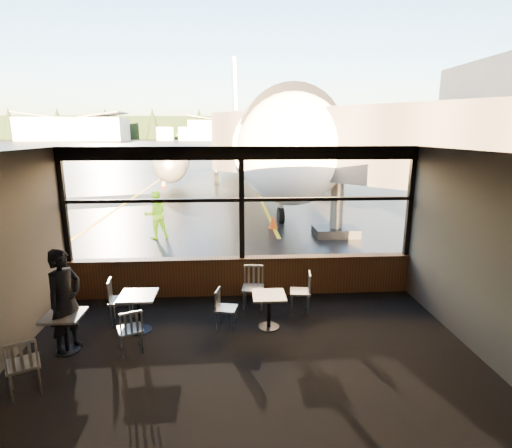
{
  "coord_description": "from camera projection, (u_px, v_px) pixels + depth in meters",
  "views": [
    {
      "loc": [
        -0.25,
        -8.96,
        3.81
      ],
      "look_at": [
        0.39,
        1.0,
        1.5
      ],
      "focal_mm": 28.0,
      "sensor_mm": 36.0,
      "label": 1
    }
  ],
  "objects": [
    {
      "name": "wall_back",
      "position": [
        263.0,
        382.0,
        3.36
      ],
      "size": [
        8.0,
        0.04,
        3.5
      ],
      "primitive_type": "cube",
      "color": "#4B453C",
      "rests_on": "ground"
    },
    {
      "name": "cafe_table_mid",
      "position": [
        139.0,
        313.0,
        7.74
      ],
      "size": [
        0.69,
        0.69,
        0.76
      ],
      "primitive_type": null,
      "color": "#9C9690",
      "rests_on": "carpet_floor"
    },
    {
      "name": "chair_near_w",
      "position": [
        227.0,
        309.0,
        7.85
      ],
      "size": [
        0.53,
        0.53,
        0.81
      ],
      "primitive_type": null,
      "rotation": [
        0.0,
        0.0,
        -1.8
      ],
      "color": "#B7B1A5",
      "rests_on": "carpet_floor"
    },
    {
      "name": "wall_right",
      "position": [
        491.0,
        261.0,
        6.53
      ],
      "size": [
        0.04,
        6.0,
        3.5
      ],
      "primitive_type": "cube",
      "color": "#4B453C",
      "rests_on": "ground"
    },
    {
      "name": "treeline",
      "position": [
        230.0,
        128.0,
        212.41
      ],
      "size": [
        360.0,
        3.0,
        12.0
      ],
      "primitive_type": "cube",
      "color": "black",
      "rests_on": "ground_plane"
    },
    {
      "name": "chair_near_n",
      "position": [
        253.0,
        289.0,
        8.68
      ],
      "size": [
        0.59,
        0.59,
        0.96
      ],
      "primitive_type": null,
      "rotation": [
        0.0,
        0.0,
        3.02
      ],
      "color": "beige",
      "rests_on": "carpet_floor"
    },
    {
      "name": "hangar_mid",
      "position": [
        230.0,
        129.0,
        188.33
      ],
      "size": [
        38.0,
        15.0,
        10.0
      ],
      "primitive_type": null,
      "color": "silver",
      "rests_on": "ground_plane"
    },
    {
      "name": "passenger",
      "position": [
        65.0,
        301.0,
        6.95
      ],
      "size": [
        0.71,
        0.81,
        1.87
      ],
      "primitive_type": "imported",
      "rotation": [
        0.0,
        0.0,
        1.11
      ],
      "color": "black",
      "rests_on": "carpet_floor"
    },
    {
      "name": "mullion_centre",
      "position": [
        242.0,
        204.0,
        9.09
      ],
      "size": [
        0.12,
        0.12,
        2.6
      ],
      "primitive_type": "cube",
      "color": "black",
      "rests_on": "ground"
    },
    {
      "name": "mullion_right",
      "position": [
        410.0,
        202.0,
        9.34
      ],
      "size": [
        0.12,
        0.12,
        2.6
      ],
      "primitive_type": "cube",
      "color": "black",
      "rests_on": "ground"
    },
    {
      "name": "jet_bridge",
      "position": [
        335.0,
        166.0,
        14.58
      ],
      "size": [
        9.68,
        11.83,
        5.16
      ],
      "primitive_type": null,
      "color": "#2B2B2D",
      "rests_on": "ground_plane"
    },
    {
      "name": "hangar_left",
      "position": [
        74.0,
        128.0,
        178.94
      ],
      "size": [
        45.0,
        18.0,
        11.0
      ],
      "primitive_type": null,
      "color": "silver",
      "rests_on": "ground_plane"
    },
    {
      "name": "fuel_tank_b",
      "position": [
        187.0,
        134.0,
        184.6
      ],
      "size": [
        8.0,
        8.0,
        6.0
      ],
      "primitive_type": "cylinder",
      "color": "silver",
      "rests_on": "ground_plane"
    },
    {
      "name": "fuel_tank_c",
      "position": [
        209.0,
        134.0,
        185.23
      ],
      "size": [
        8.0,
        8.0,
        6.0
      ],
      "primitive_type": "cylinder",
      "color": "silver",
      "rests_on": "ground_plane"
    },
    {
      "name": "cafe_table_left",
      "position": [
        66.0,
        333.0,
        7.01
      ],
      "size": [
        0.65,
        0.65,
        0.71
      ],
      "primitive_type": null,
      "color": "gray",
      "rests_on": "carpet_floor"
    },
    {
      "name": "window_sill",
      "position": [
        242.0,
        277.0,
        9.48
      ],
      "size": [
        8.0,
        0.28,
        0.9
      ],
      "primitive_type": "cube",
      "color": "#543119",
      "rests_on": "ground"
    },
    {
      "name": "chair_near_e",
      "position": [
        300.0,
        292.0,
        8.59
      ],
      "size": [
        0.55,
        0.55,
        0.89
      ],
      "primitive_type": null,
      "rotation": [
        0.0,
        0.0,
        1.43
      ],
      "color": "#B7B1A5",
      "rests_on": "carpet_floor"
    },
    {
      "name": "window_header",
      "position": [
        241.0,
        153.0,
        8.83
      ],
      "size": [
        8.0,
        0.18,
        0.3
      ],
      "primitive_type": "cube",
      "color": "black",
      "rests_on": "ground"
    },
    {
      "name": "fuel_tank_a",
      "position": [
        165.0,
        134.0,
        183.97
      ],
      "size": [
        8.0,
        8.0,
        6.0
      ],
      "primitive_type": "cylinder",
      "color": "silver",
      "rests_on": "ground_plane"
    },
    {
      "name": "window_transom",
      "position": [
        242.0,
        200.0,
        9.07
      ],
      "size": [
        8.0,
        0.1,
        0.08
      ],
      "primitive_type": "cube",
      "color": "black",
      "rests_on": "ground"
    },
    {
      "name": "cone_nose",
      "position": [
        273.0,
        222.0,
        16.13
      ],
      "size": [
        0.39,
        0.39,
        0.54
      ],
      "primitive_type": "cone",
      "color": "#E74807",
      "rests_on": "ground_plane"
    },
    {
      "name": "chair_mid_w",
      "position": [
        121.0,
        301.0,
        8.08
      ],
      "size": [
        0.57,
        0.57,
        0.94
      ],
      "primitive_type": null,
      "rotation": [
        0.0,
        0.0,
        -1.45
      ],
      "color": "#B2ADA1",
      "rests_on": "carpet_floor"
    },
    {
      "name": "carpet_floor",
      "position": [
        248.0,
        365.0,
        6.67
      ],
      "size": [
        8.0,
        6.0,
        0.01
      ],
      "primitive_type": "cube",
      "color": "black",
      "rests_on": "ground"
    },
    {
      "name": "cone_wing",
      "position": [
        163.0,
        182.0,
        28.84
      ],
      "size": [
        0.4,
        0.4,
        0.55
      ],
      "primitive_type": "cone",
      "color": "#F95307",
      "rests_on": "ground_plane"
    },
    {
      "name": "ceiling",
      "position": [
        247.0,
        153.0,
        5.88
      ],
      "size": [
        8.0,
        6.0,
        0.04
      ],
      "primitive_type": "cube",
      "color": "#38332D",
      "rests_on": "ground"
    },
    {
      "name": "hangar_right",
      "position": [
        359.0,
        127.0,
        185.08
      ],
      "size": [
        50.0,
        20.0,
        12.0
      ],
      "primitive_type": null,
      "color": "silver",
      "rests_on": "ground_plane"
    },
    {
      "name": "chair_mid_s",
      "position": [
        130.0,
        330.0,
        6.98
      ],
      "size": [
        0.61,
        0.61,
        0.85
      ],
      "primitive_type": null,
      "rotation": [
        0.0,
        0.0,
        0.39
      ],
      "color": "#BCB5A9",
      "rests_on": "carpet_floor"
    },
    {
      "name": "airliner",
      "position": [
        250.0,
        102.0,
        28.19
      ],
      "size": [
        33.87,
        39.9,
        11.69
      ],
      "primitive_type": null,
      "rotation": [
        0.0,
        0.0,
        0.05
      ],
      "color": "white",
      "rests_on": "ground_plane"
    },
    {
      "name": "ground_crew",
      "position": [
        156.0,
        215.0,
        14.49
      ],
      "size": [
        1.05,
        0.96,
        1.74
      ],
      "primitive_type": "imported",
      "rotation": [
        0.0,
        0.0,
        3.59
      ],
      "color": "#BFF219",
      "rests_on": "ground_plane"
    },
    {
      "name": "mullion_left",
      "position": [
        64.0,
        206.0,
        8.84
      ],
      "size": [
        0.12,
        0.12,
        2.6
      ],
      "primitive_type": "cube",
      "color": "black",
      "rests_on": "ground"
    },
    {
      "name": "ground_plane",
      "position": [
        230.0,
        144.0,
        126.26
      ],
      "size": [
        520.0,
        520.0,
        0.0
      ],
      "primitive_type": "plane",
      "color": "black",
      "rests_on": "ground"
    },
    {
      "name": "chair_left_s",
      "position": [
        23.0,
        365.0,
        5.87
      ],
      "size": [
        0.69,
        0.69,
        0.93
      ],
      "primitive_type": null,
      "rotation": [
        0.0,
        0.0,
        0.49
      ],
      "color": "beige",
      "rests_on": "carpet_floor"
    },
    {
      "name": "cafe_table_near",
      "position": [
        269.0,
        311.0,
        7.88
      ],
      "size": [
        0.64,
        0.64,
        0.7
      ],
      "primitive_type": null,
      "color": "gray",
      "rests_on": "carpet_floor"
    }
  ]
}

